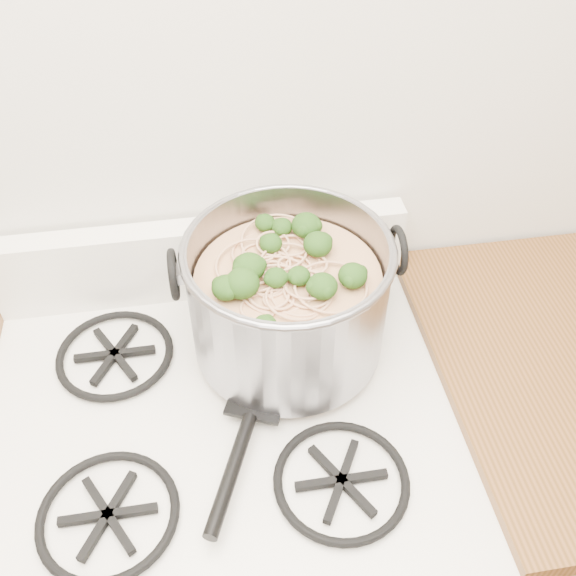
% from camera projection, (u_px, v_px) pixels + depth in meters
% --- Properties ---
extents(gas_range, '(0.76, 0.66, 0.92)m').
position_uv_depth(gas_range, '(236.00, 542.00, 1.37)').
color(gas_range, white).
rests_on(gas_range, ground).
extents(stock_pot, '(0.37, 0.34, 0.23)m').
position_uv_depth(stock_pot, '(288.00, 300.00, 1.06)').
color(stock_pot, gray).
rests_on(stock_pot, gas_range).
extents(spatula, '(0.39, 0.40, 0.02)m').
position_uv_depth(spatula, '(259.00, 389.00, 1.04)').
color(spatula, black).
rests_on(spatula, gas_range).
extents(glass_bowl, '(0.16, 0.16, 0.03)m').
position_uv_depth(glass_bowl, '(301.00, 273.00, 1.23)').
color(glass_bowl, white).
rests_on(glass_bowl, gas_range).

